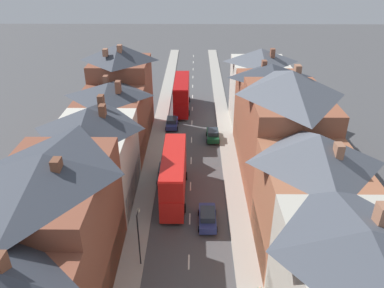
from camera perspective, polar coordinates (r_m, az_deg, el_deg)
name	(u,v)px	position (r m, az deg, el deg)	size (l,w,h in m)	color
pavement_left	(158,133)	(56.73, -5.21, 1.63)	(2.20, 104.00, 0.14)	#A8A399
pavement_right	(225,134)	(56.64, 5.12, 1.59)	(2.20, 104.00, 0.14)	#A8A399
centre_line_dashes	(192,140)	(54.69, -0.07, 0.63)	(0.14, 97.80, 0.01)	silver
terrace_row_left	(78,182)	(35.90, -16.98, -5.59)	(8.00, 54.76, 13.28)	brown
terrace_row_right	(297,170)	(36.96, 15.66, -3.89)	(8.00, 58.58, 14.46)	#B2704C
double_decker_bus_lead	(182,94)	(64.45, -1.59, 7.66)	(2.74, 10.80, 5.30)	#B70F0F
double_decker_bus_mid_street	(174,174)	(41.30, -2.79, -4.66)	(2.74, 10.80, 5.30)	red
car_near_blue	(207,217)	(38.49, 2.37, -11.08)	(1.90, 4.22, 1.59)	navy
car_near_silver	(172,122)	(58.37, -3.08, 3.29)	(1.90, 4.10, 1.61)	navy
car_parked_left_a	(165,172)	(45.44, -4.13, -4.34)	(1.90, 4.41, 1.69)	#4C515B
car_parked_right_a	(213,135)	(54.51, 3.19, 1.44)	(1.90, 4.04, 1.62)	#144728
street_lamp	(139,235)	(33.02, -8.12, -13.63)	(0.20, 1.12, 5.50)	black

